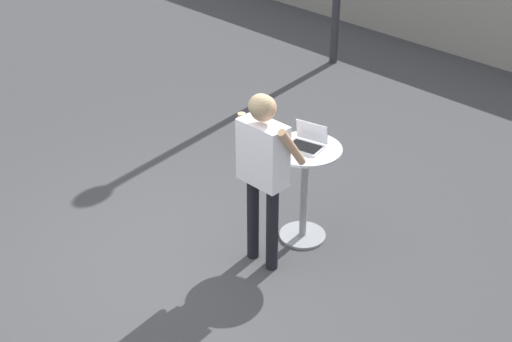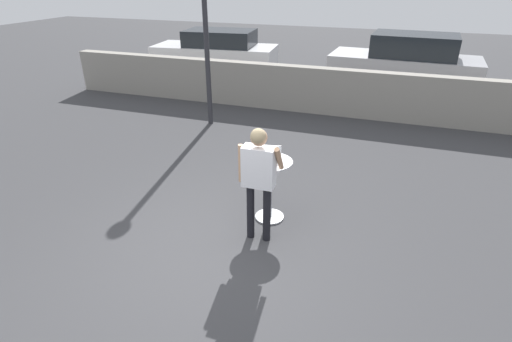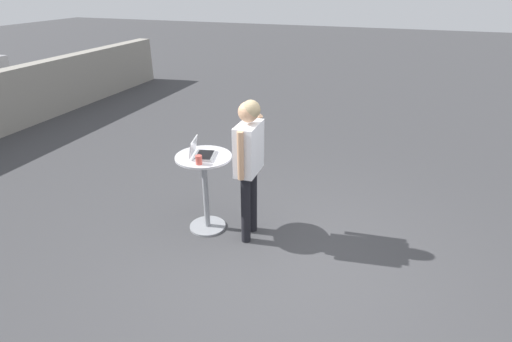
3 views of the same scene
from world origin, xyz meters
name	(u,v)px [view 2 (image 2 of 3)]	position (x,y,z in m)	size (l,w,h in m)	color
ground_plane	(211,256)	(0.00, 0.00, 0.00)	(50.00, 50.00, 0.00)	#3D3D3F
pavement_kerb	(313,90)	(0.00, 6.60, 0.61)	(14.93, 0.35, 1.22)	gray
cafe_table	(270,182)	(0.48, 1.17, 0.63)	(0.66, 0.66, 0.99)	gray
laptop	(270,158)	(0.47, 1.20, 1.03)	(0.37, 0.33, 0.21)	silver
coffee_mug	(255,157)	(0.25, 1.12, 1.04)	(0.11, 0.07, 0.10)	#C14C42
standing_person	(259,171)	(0.49, 0.61, 1.10)	(0.58, 0.38, 1.71)	black
parked_car_near_street	(406,62)	(2.30, 9.80, 0.89)	(4.65, 2.20, 1.76)	#9E9EA3
parked_car_further_down	(216,52)	(-4.24, 9.70, 0.83)	(4.54, 2.21, 1.61)	silver
street_lamp	(205,13)	(-2.25, 4.84, 2.64)	(0.32, 0.32, 4.06)	#2D2D33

